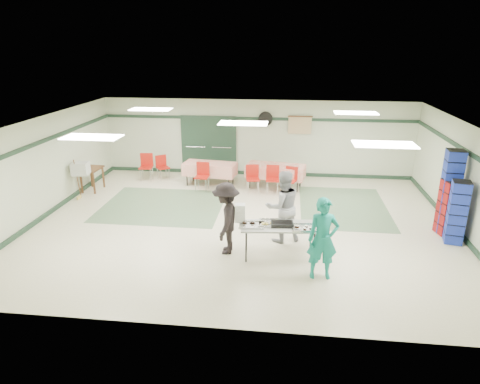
# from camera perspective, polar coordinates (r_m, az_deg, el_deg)

# --- Properties ---
(floor) EXTENTS (11.00, 11.00, 0.00)m
(floor) POSITION_cam_1_polar(r_m,az_deg,el_deg) (11.48, 0.40, -4.13)
(floor) COLOR beige
(floor) RESTS_ON ground
(ceiling) EXTENTS (11.00, 11.00, 0.00)m
(ceiling) POSITION_cam_1_polar(r_m,az_deg,el_deg) (10.70, 0.44, 9.26)
(ceiling) COLOR white
(ceiling) RESTS_ON wall_back
(wall_back) EXTENTS (11.00, 0.00, 11.00)m
(wall_back) POSITION_cam_1_polar(r_m,az_deg,el_deg) (15.36, 2.25, 7.20)
(wall_back) COLOR beige
(wall_back) RESTS_ON floor
(wall_front) EXTENTS (11.00, 0.00, 11.00)m
(wall_front) POSITION_cam_1_polar(r_m,az_deg,el_deg) (6.88, -3.68, -8.61)
(wall_front) COLOR beige
(wall_front) RESTS_ON floor
(wall_left) EXTENTS (0.00, 9.00, 9.00)m
(wall_left) POSITION_cam_1_polar(r_m,az_deg,el_deg) (12.81, -24.89, 2.94)
(wall_left) COLOR beige
(wall_left) RESTS_ON floor
(wall_right) EXTENTS (0.00, 9.00, 9.00)m
(wall_right) POSITION_cam_1_polar(r_m,az_deg,el_deg) (11.80, 28.04, 1.16)
(wall_right) COLOR beige
(wall_right) RESTS_ON floor
(trim_back) EXTENTS (11.00, 0.06, 0.10)m
(trim_back) POSITION_cam_1_polar(r_m,az_deg,el_deg) (15.20, 2.27, 9.76)
(trim_back) COLOR #1C3525
(trim_back) RESTS_ON wall_back
(baseboard_back) EXTENTS (11.00, 0.06, 0.12)m
(baseboard_back) POSITION_cam_1_polar(r_m,az_deg,el_deg) (15.65, 2.18, 2.55)
(baseboard_back) COLOR #1C3525
(baseboard_back) RESTS_ON floor
(trim_left) EXTENTS (0.06, 9.00, 0.10)m
(trim_left) POSITION_cam_1_polar(r_m,az_deg,el_deg) (12.63, -25.22, 5.98)
(trim_left) COLOR #1C3525
(trim_left) RESTS_ON wall_back
(baseboard_left) EXTENTS (0.06, 9.00, 0.12)m
(baseboard_left) POSITION_cam_1_polar(r_m,az_deg,el_deg) (13.17, -24.00, -2.45)
(baseboard_left) COLOR #1C3525
(baseboard_left) RESTS_ON floor
(trim_right) EXTENTS (0.06, 9.00, 0.10)m
(trim_right) POSITION_cam_1_polar(r_m,az_deg,el_deg) (11.61, 28.44, 4.45)
(trim_right) COLOR #1C3525
(trim_right) RESTS_ON wall_back
(baseboard_right) EXTENTS (0.06, 9.00, 0.12)m
(baseboard_right) POSITION_cam_1_polar(r_m,az_deg,el_deg) (12.20, 26.96, -4.60)
(baseboard_right) COLOR #1C3525
(baseboard_right) RESTS_ON floor
(green_patch_a) EXTENTS (3.50, 3.00, 0.01)m
(green_patch_a) POSITION_cam_1_polar(r_m,az_deg,el_deg) (12.87, -10.25, -1.78)
(green_patch_a) COLOR #5A7A59
(green_patch_a) RESTS_ON floor
(green_patch_b) EXTENTS (2.50, 3.50, 0.01)m
(green_patch_b) POSITION_cam_1_polar(r_m,az_deg,el_deg) (12.92, 13.59, -1.94)
(green_patch_b) COLOR #5A7A59
(green_patch_b) RESTS_ON floor
(double_door_left) EXTENTS (0.90, 0.06, 2.10)m
(double_door_left) POSITION_cam_1_polar(r_m,az_deg,el_deg) (15.68, -5.87, 6.24)
(double_door_left) COLOR gray
(double_door_left) RESTS_ON floor
(double_door_right) EXTENTS (0.90, 0.06, 2.10)m
(double_door_right) POSITION_cam_1_polar(r_m,az_deg,el_deg) (15.51, -2.42, 6.18)
(double_door_right) COLOR gray
(double_door_right) RESTS_ON floor
(door_frame) EXTENTS (2.00, 0.03, 2.15)m
(door_frame) POSITION_cam_1_polar(r_m,az_deg,el_deg) (15.57, -4.19, 6.20)
(door_frame) COLOR #1C3525
(door_frame) RESTS_ON floor
(wall_fan) EXTENTS (0.50, 0.10, 0.50)m
(wall_fan) POSITION_cam_1_polar(r_m,az_deg,el_deg) (15.15, 3.41, 9.71)
(wall_fan) COLOR black
(wall_fan) RESTS_ON wall_back
(scroll_banner) EXTENTS (0.80, 0.02, 0.60)m
(scroll_banner) POSITION_cam_1_polar(r_m,az_deg,el_deg) (15.16, 7.98, 8.80)
(scroll_banner) COLOR tan
(scroll_banner) RESTS_ON wall_back
(serving_table) EXTENTS (1.76, 0.84, 0.76)m
(serving_table) POSITION_cam_1_polar(r_m,az_deg,el_deg) (9.50, 5.31, -4.72)
(serving_table) COLOR #A7A7A2
(serving_table) RESTS_ON floor
(sheet_tray_right) EXTENTS (0.59, 0.47, 0.02)m
(sheet_tray_right) POSITION_cam_1_polar(r_m,az_deg,el_deg) (9.38, 8.60, -4.77)
(sheet_tray_right) COLOR silver
(sheet_tray_right) RESTS_ON serving_table
(sheet_tray_mid) EXTENTS (0.63, 0.50, 0.02)m
(sheet_tray_mid) POSITION_cam_1_polar(r_m,az_deg,el_deg) (9.54, 4.33, -4.19)
(sheet_tray_mid) COLOR silver
(sheet_tray_mid) RESTS_ON serving_table
(sheet_tray_left) EXTENTS (0.57, 0.45, 0.02)m
(sheet_tray_left) POSITION_cam_1_polar(r_m,az_deg,el_deg) (9.41, 1.54, -4.47)
(sheet_tray_left) COLOR silver
(sheet_tray_left) RESTS_ON serving_table
(baking_pan) EXTENTS (0.52, 0.35, 0.08)m
(baking_pan) POSITION_cam_1_polar(r_m,az_deg,el_deg) (9.46, 5.62, -4.26)
(baking_pan) COLOR black
(baking_pan) RESTS_ON serving_table
(foam_box_stack) EXTENTS (0.24, 0.23, 0.41)m
(foam_box_stack) POSITION_cam_1_polar(r_m,az_deg,el_deg) (9.55, 0.01, -2.83)
(foam_box_stack) COLOR white
(foam_box_stack) RESTS_ON serving_table
(volunteer_teal) EXTENTS (0.67, 0.48, 1.71)m
(volunteer_teal) POSITION_cam_1_polar(r_m,az_deg,el_deg) (8.75, 10.98, -6.16)
(volunteer_teal) COLOR #13867A
(volunteer_teal) RESTS_ON floor
(volunteer_grey) EXTENTS (1.05, 0.95, 1.77)m
(volunteer_grey) POSITION_cam_1_polar(r_m,az_deg,el_deg) (10.20, 5.72, -1.95)
(volunteer_grey) COLOR #97979C
(volunteer_grey) RESTS_ON floor
(volunteer_dark) EXTENTS (0.63, 1.08, 1.66)m
(volunteer_dark) POSITION_cam_1_polar(r_m,az_deg,el_deg) (9.62, -1.88, -3.54)
(volunteer_dark) COLOR black
(volunteer_dark) RESTS_ON floor
(dining_table_a) EXTENTS (2.01, 1.14, 0.77)m
(dining_table_a) POSITION_cam_1_polar(r_m,az_deg,el_deg) (14.17, 4.75, 2.85)
(dining_table_a) COLOR red
(dining_table_a) RESTS_ON floor
(dining_table_b) EXTENTS (1.82, 0.99, 0.77)m
(dining_table_b) POSITION_cam_1_polar(r_m,az_deg,el_deg) (14.40, -4.04, 3.14)
(dining_table_b) COLOR red
(dining_table_b) RESTS_ON floor
(chair_a) EXTENTS (0.43, 0.43, 0.89)m
(chair_a) POSITION_cam_1_polar(r_m,az_deg,el_deg) (13.64, 4.37, 2.11)
(chair_a) COLOR #AC230D
(chair_a) RESTS_ON floor
(chair_b) EXTENTS (0.48, 0.48, 0.89)m
(chair_b) POSITION_cam_1_polar(r_m,az_deg,el_deg) (13.68, 1.69, 2.19)
(chair_b) COLOR #AC230D
(chair_b) RESTS_ON floor
(chair_c) EXTENTS (0.51, 0.51, 0.87)m
(chair_c) POSITION_cam_1_polar(r_m,az_deg,el_deg) (13.63, 6.76, 1.94)
(chair_c) COLOR #AC230D
(chair_c) RESTS_ON floor
(chair_d) EXTENTS (0.45, 0.45, 0.92)m
(chair_d) POSITION_cam_1_polar(r_m,az_deg,el_deg) (13.90, -5.04, 2.49)
(chair_d) COLOR #AC230D
(chair_d) RESTS_ON floor
(chair_loose_a) EXTENTS (0.55, 0.55, 0.84)m
(chair_loose_a) POSITION_cam_1_polar(r_m,az_deg,el_deg) (15.27, -10.36, 3.60)
(chair_loose_a) COLOR #AC230D
(chair_loose_a) RESTS_ON floor
(chair_loose_b) EXTENTS (0.48, 0.48, 0.94)m
(chair_loose_b) POSITION_cam_1_polar(r_m,az_deg,el_deg) (15.25, -12.37, 3.67)
(chair_loose_b) COLOR #AC230D
(chair_loose_b) RESTS_ON floor
(crate_stack_blue_a) EXTENTS (0.47, 0.47, 1.55)m
(crate_stack_blue_a) POSITION_cam_1_polar(r_m,az_deg,el_deg) (11.32, 26.96, -2.45)
(crate_stack_blue_a) COLOR #1B37A5
(crate_stack_blue_a) RESTS_ON floor
(crate_stack_red) EXTENTS (0.52, 0.52, 1.41)m
(crate_stack_red) POSITION_cam_1_polar(r_m,az_deg,el_deg) (11.79, 26.11, -1.86)
(crate_stack_red) COLOR maroon
(crate_stack_red) RESTS_ON floor
(crate_stack_blue_b) EXTENTS (0.45, 0.45, 2.14)m
(crate_stack_blue_b) POSITION_cam_1_polar(r_m,az_deg,el_deg) (11.79, 26.17, 0.01)
(crate_stack_blue_b) COLOR #1B37A5
(crate_stack_blue_b) RESTS_ON floor
(printer_table) EXTENTS (0.56, 0.83, 0.74)m
(printer_table) POSITION_cam_1_polar(r_m,az_deg,el_deg) (14.61, -19.17, 2.57)
(printer_table) COLOR brown
(printer_table) RESTS_ON floor
(office_printer) EXTENTS (0.53, 0.48, 0.38)m
(office_printer) POSITION_cam_1_polar(r_m,az_deg,el_deg) (13.93, -20.50, 2.95)
(office_printer) COLOR #BBBBB6
(office_printer) RESTS_ON printer_table
(broom) EXTENTS (0.03, 0.20, 1.23)m
(broom) POSITION_cam_1_polar(r_m,az_deg,el_deg) (13.95, -20.86, 1.67)
(broom) COLOR brown
(broom) RESTS_ON floor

